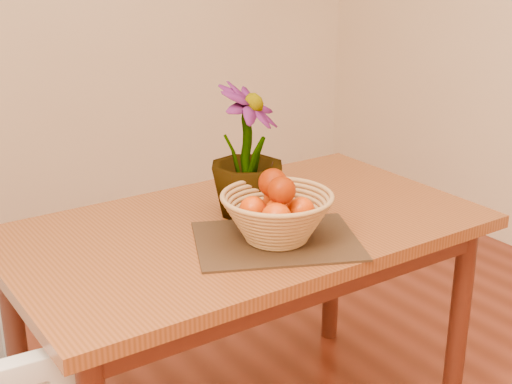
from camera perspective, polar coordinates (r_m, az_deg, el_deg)
table at (r=2.14m, az=-0.87°, el=-4.67°), size 1.40×0.80×0.75m
placemat at (r=1.98m, az=1.66°, el=-3.93°), size 0.55×0.49×0.01m
wicker_basket at (r=1.96m, az=1.68°, el=-2.15°), size 0.31×0.31×0.13m
orange_pile at (r=1.93m, az=1.68°, el=-0.51°), size 0.18×0.19×0.14m
potted_plant at (r=2.11m, az=-0.72°, el=3.26°), size 0.31×0.31×0.40m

